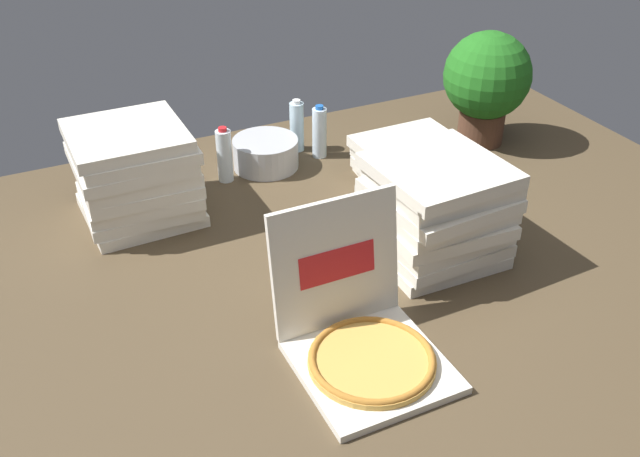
# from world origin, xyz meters

# --- Properties ---
(ground_plane) EXTENTS (3.20, 2.40, 0.02)m
(ground_plane) POSITION_xyz_m (0.00, 0.00, -0.01)
(ground_plane) COLOR #4C3D28
(open_pizza_box) EXTENTS (0.39, 0.45, 0.41)m
(open_pizza_box) POSITION_xyz_m (-0.13, -0.35, 0.08)
(open_pizza_box) COLOR silver
(open_pizza_box) RESTS_ON ground_plane
(pizza_stack_left_near) EXTENTS (0.42, 0.41, 0.34)m
(pizza_stack_left_near) POSITION_xyz_m (-0.49, 0.66, 0.17)
(pizza_stack_left_near) COLOR silver
(pizza_stack_left_near) RESTS_ON ground_plane
(pizza_stack_right_near) EXTENTS (0.41, 0.43, 0.34)m
(pizza_stack_right_near) POSITION_xyz_m (0.33, -0.01, 0.17)
(pizza_stack_right_near) COLOR silver
(pizza_stack_right_near) RESTS_ON ground_plane
(pizza_stack_right_far) EXTENTS (0.43, 0.42, 0.17)m
(pizza_stack_right_far) POSITION_xyz_m (0.53, 0.42, 0.09)
(pizza_stack_right_far) COLOR silver
(pizza_stack_right_far) RESTS_ON ground_plane
(ice_bucket) EXTENTS (0.27, 0.27, 0.12)m
(ice_bucket) POSITION_xyz_m (0.06, 0.82, 0.06)
(ice_bucket) COLOR #B7BABF
(ice_bucket) RESTS_ON ground_plane
(water_bottle_0) EXTENTS (0.06, 0.06, 0.23)m
(water_bottle_0) POSITION_xyz_m (-0.12, 0.78, 0.11)
(water_bottle_0) COLOR white
(water_bottle_0) RESTS_ON ground_plane
(water_bottle_1) EXTENTS (0.06, 0.06, 0.23)m
(water_bottle_1) POSITION_xyz_m (0.30, 0.81, 0.11)
(water_bottle_1) COLOR silver
(water_bottle_1) RESTS_ON ground_plane
(water_bottle_2) EXTENTS (0.06, 0.06, 0.23)m
(water_bottle_2) POSITION_xyz_m (0.24, 0.91, 0.11)
(water_bottle_2) COLOR silver
(water_bottle_2) RESTS_ON ground_plane
(potted_plant) EXTENTS (0.37, 0.37, 0.48)m
(potted_plant) POSITION_xyz_m (0.99, 0.64, 0.28)
(potted_plant) COLOR #513323
(potted_plant) RESTS_ON ground_plane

